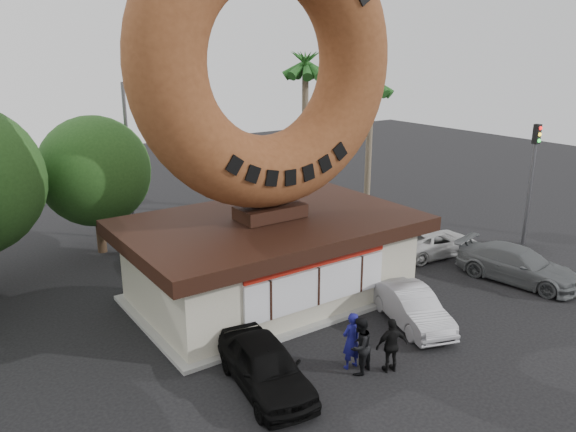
% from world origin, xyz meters
% --- Properties ---
extents(ground, '(90.00, 90.00, 0.00)m').
position_xyz_m(ground, '(0.00, 0.00, 0.00)').
color(ground, black).
rests_on(ground, ground).
extents(donut_shop, '(11.20, 7.20, 3.80)m').
position_xyz_m(donut_shop, '(0.00, 5.98, 1.77)').
color(donut_shop, beige).
rests_on(donut_shop, ground).
extents(giant_donut, '(10.57, 2.69, 10.57)m').
position_xyz_m(giant_donut, '(0.00, 6.00, 9.09)').
color(giant_donut, brown).
rests_on(giant_donut, donut_shop).
extents(tree_mid, '(5.20, 5.20, 6.63)m').
position_xyz_m(tree_mid, '(-4.00, 15.00, 4.02)').
color(tree_mid, '#473321').
rests_on(tree_mid, ground).
extents(palm_near, '(2.60, 2.60, 9.75)m').
position_xyz_m(palm_near, '(7.50, 14.00, 8.41)').
color(palm_near, '#726651').
rests_on(palm_near, ground).
extents(palm_far, '(2.60, 2.60, 8.75)m').
position_xyz_m(palm_far, '(11.00, 12.50, 7.48)').
color(palm_far, '#726651').
rests_on(palm_far, ground).
extents(street_lamp, '(2.11, 0.20, 8.00)m').
position_xyz_m(street_lamp, '(-1.86, 16.00, 4.48)').
color(street_lamp, '#59595E').
rests_on(street_lamp, ground).
extents(traffic_signal, '(0.30, 0.38, 6.07)m').
position_xyz_m(traffic_signal, '(14.00, 3.99, 3.87)').
color(traffic_signal, '#59595E').
rests_on(traffic_signal, ground).
extents(person_left, '(0.68, 0.45, 1.86)m').
position_xyz_m(person_left, '(-0.78, 0.22, 0.93)').
color(person_left, navy).
rests_on(person_left, ground).
extents(person_center, '(1.08, 0.97, 1.85)m').
position_xyz_m(person_center, '(-0.78, -0.16, 0.92)').
color(person_center, black).
rests_on(person_center, ground).
extents(person_right, '(1.11, 0.70, 1.76)m').
position_xyz_m(person_right, '(0.09, -0.64, 0.88)').
color(person_right, black).
rests_on(person_right, ground).
extents(car_black, '(2.41, 4.57, 1.48)m').
position_xyz_m(car_black, '(-3.57, 0.77, 0.74)').
color(car_black, black).
rests_on(car_black, ground).
extents(car_silver, '(2.60, 4.30, 1.34)m').
position_xyz_m(car_silver, '(2.89, 1.16, 0.67)').
color(car_silver, '#9F9FA4').
rests_on(car_silver, ground).
extents(car_grey, '(3.06, 5.42, 1.48)m').
position_xyz_m(car_grey, '(9.49, 1.35, 0.74)').
color(car_grey, '#595C5E').
rests_on(car_grey, ground).
extents(car_white, '(4.73, 2.76, 1.24)m').
position_xyz_m(car_white, '(9.07, 5.48, 0.62)').
color(car_white, '#BBBBBB').
rests_on(car_white, ground).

